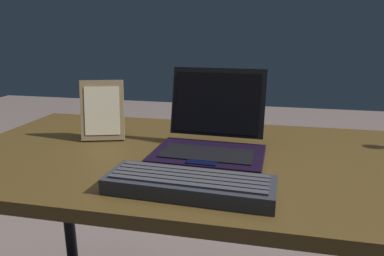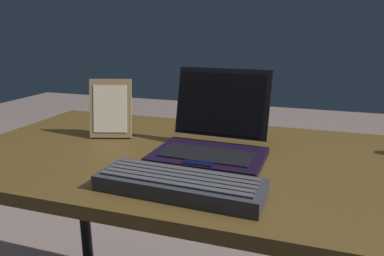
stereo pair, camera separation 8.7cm
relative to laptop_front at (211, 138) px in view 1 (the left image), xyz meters
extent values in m
cube|color=#443215|center=(0.06, -0.01, -0.06)|extent=(1.49, 0.68, 0.03)
cylinder|color=black|center=(-0.63, 0.28, -0.41)|extent=(0.04, 0.04, 0.67)
cube|color=black|center=(0.00, -0.03, -0.04)|extent=(0.28, 0.20, 0.02)
cube|color=black|center=(0.00, -0.05, -0.03)|extent=(0.23, 0.12, 0.00)
cube|color=black|center=(0.00, -0.11, -0.03)|extent=(0.07, 0.03, 0.00)
cube|color=black|center=(0.00, 0.08, 0.08)|extent=(0.26, 0.07, 0.18)
cube|color=black|center=(0.00, 0.08, 0.08)|extent=(0.24, 0.05, 0.16)
cube|color=silver|center=(0.00, 0.08, 0.06)|extent=(0.22, 0.01, 0.01)
cube|color=#272930|center=(-0.01, -0.23, -0.03)|extent=(0.34, 0.13, 0.03)
cube|color=#38383D|center=(-0.01, -0.27, -0.01)|extent=(0.31, 0.03, 0.00)
cube|color=#38383D|center=(-0.01, -0.25, -0.01)|extent=(0.31, 0.03, 0.00)
cube|color=#38383D|center=(-0.01, -0.23, -0.01)|extent=(0.31, 0.03, 0.00)
cube|color=#38383D|center=(-0.01, -0.22, -0.01)|extent=(0.31, 0.03, 0.00)
cube|color=#38383D|center=(0.00, -0.20, -0.01)|extent=(0.31, 0.03, 0.00)
cube|color=olive|center=(-0.33, 0.06, 0.05)|extent=(0.13, 0.08, 0.17)
cube|color=beige|center=(-0.33, 0.05, 0.05)|extent=(0.10, 0.06, 0.14)
cube|color=olive|center=(-0.34, 0.09, -0.03)|extent=(0.02, 0.02, 0.03)
camera|label=1|loc=(0.13, -0.86, 0.27)|focal=32.95mm
camera|label=2|loc=(0.22, -0.84, 0.27)|focal=32.95mm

